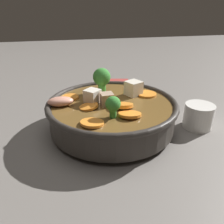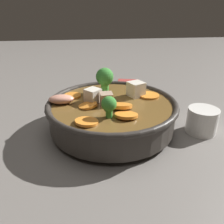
% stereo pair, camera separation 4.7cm
% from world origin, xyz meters
% --- Properties ---
extents(ground_plane, '(3.00, 3.00, 0.00)m').
position_xyz_m(ground_plane, '(0.00, 0.00, 0.00)').
color(ground_plane, slate).
extents(stirfry_bowl, '(0.28, 0.28, 0.12)m').
position_xyz_m(stirfry_bowl, '(-0.00, -0.00, 0.04)').
color(stirfry_bowl, '#38332D').
rests_on(stirfry_bowl, ground_plane).
extents(tea_cup, '(0.06, 0.06, 0.05)m').
position_xyz_m(tea_cup, '(0.04, 0.19, 0.03)').
color(tea_cup, white).
rests_on(tea_cup, ground_plane).
extents(napkin, '(0.13, 0.10, 0.00)m').
position_xyz_m(napkin, '(-0.31, 0.10, 0.00)').
color(napkin, '#A33833').
rests_on(napkin, ground_plane).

